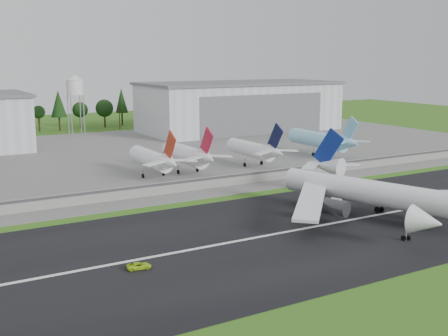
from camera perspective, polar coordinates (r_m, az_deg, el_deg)
ground at (r=120.62m, az=12.18°, el=-7.10°), size 600.00×600.00×0.00m
runway at (r=127.81m, az=9.17°, el=-5.93°), size 320.00×60.00×0.10m
runway_centerline at (r=127.79m, az=9.17°, el=-5.90°), size 220.00×1.00×0.02m
apron at (r=221.85m, az=-8.96°, el=1.33°), size 320.00×150.00×0.10m
blast_fence at (r=163.50m, az=-0.75°, el=-1.39°), size 240.00×0.61×3.50m
hangar_east at (r=293.44m, az=1.59°, el=6.29°), size 102.00×47.00×25.20m
water_tower at (r=279.39m, az=-14.94°, el=8.14°), size 8.40×8.40×29.40m
utility_poles at (r=297.22m, az=-14.53°, el=3.55°), size 230.00×3.00×12.00m
treeline at (r=311.61m, az=-15.27°, el=3.85°), size 320.00×16.00×22.00m
main_airliner at (r=136.50m, az=14.53°, el=-2.94°), size 54.28×57.71×18.17m
ground_vehicle at (r=102.80m, az=-8.63°, el=-9.79°), size 4.67×2.71×1.22m
parked_jet_red_a at (r=177.30m, az=-7.06°, el=0.89°), size 7.36×31.29×16.51m
parked_jet_red_b at (r=182.31m, az=-3.52°, el=1.32°), size 7.36×31.29×16.78m
parked_jet_navy at (r=194.84m, az=3.23°, el=1.87°), size 7.36×31.29×16.47m
parked_jet_skyblue at (r=219.04m, az=10.04°, el=2.82°), size 7.36×37.29×16.85m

